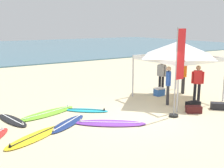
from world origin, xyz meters
name	(u,v)px	position (x,y,z in m)	size (l,w,h in m)	color
ground_plane	(141,117)	(0.00, 0.00, 0.00)	(80.00, 80.00, 0.00)	beige
canopy_tent	(179,49)	(3.12, 1.20, 2.39)	(3.10, 3.10, 2.75)	#B7B7BC
surfboard_navy	(67,124)	(-2.72, 0.80, 0.04)	(2.01, 1.60, 0.19)	navy
surfboard_yellow	(34,137)	(-4.10, 0.25, 0.04)	(2.29, 1.54, 0.19)	yellow
surfboard_lime	(48,113)	(-2.89, 2.31, 0.04)	(2.64, 1.34, 0.19)	#7AD12D
surfboard_black	(12,120)	(-4.27, 2.23, 0.04)	(0.91, 2.02, 0.19)	black
surfboard_cyan	(87,110)	(-1.40, 1.82, 0.04)	(1.69, 1.56, 0.19)	#23B2CC
surfboard_purple	(110,123)	(-1.41, 0.03, 0.04)	(2.51, 2.10, 0.19)	purple
person_red	(198,81)	(3.41, 0.23, 0.99)	(0.42, 0.41, 1.71)	black
person_blue	(168,83)	(2.09, 0.73, 0.99)	(0.41, 0.42, 1.71)	#2D2D33
person_grey	(162,74)	(3.32, 2.48, 0.99)	(0.30, 0.54, 1.71)	black
person_orange	(184,74)	(4.18, 1.79, 0.99)	(0.38, 0.47, 1.71)	#2D2D33
banner_flag	(178,76)	(1.22, -0.64, 1.57)	(0.60, 0.36, 3.40)	#99999E
gear_bag_near_tent	(218,106)	(3.37, -0.96, 0.14)	(0.60, 0.32, 0.28)	#232328
gear_bag_by_pole	(193,105)	(2.62, -0.26, 0.14)	(0.60, 0.32, 0.28)	black
gear_bag_on_sand	(194,109)	(2.13, -0.73, 0.14)	(0.60, 0.32, 0.28)	#4C1919
cooler_box	(159,92)	(2.85, 2.11, 0.20)	(0.50, 0.36, 0.39)	#2D60B7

